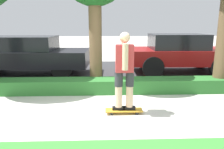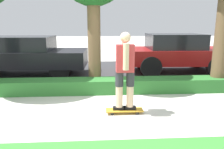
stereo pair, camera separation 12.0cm
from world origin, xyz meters
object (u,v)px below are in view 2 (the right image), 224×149
at_px(skateboard, 124,110).
at_px(parked_car_middle, 176,52).
at_px(skater_person, 125,70).
at_px(parked_car_front, 23,55).

relative_size(skateboard, parked_car_middle, 0.20).
xyz_separation_m(skater_person, parked_car_middle, (2.46, 3.91, -0.15)).
xyz_separation_m(skateboard, parked_car_middle, (2.46, 3.91, 0.73)).
bearing_deg(parked_car_middle, skater_person, -120.85).
distance_m(skateboard, parked_car_front, 5.07).
bearing_deg(skater_person, parked_car_middle, 57.87).
xyz_separation_m(skateboard, skater_person, (0.00, 0.00, 0.88)).
height_order(skateboard, parked_car_front, parked_car_front).
relative_size(skater_person, parked_car_front, 0.36).
height_order(parked_car_front, parked_car_middle, parked_car_middle).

